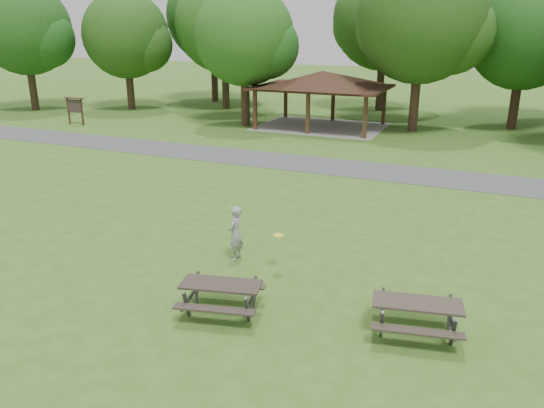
{
  "coord_description": "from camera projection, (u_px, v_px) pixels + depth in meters",
  "views": [
    {
      "loc": [
        7.27,
        -10.5,
        6.66
      ],
      "look_at": [
        1.0,
        4.0,
        1.3
      ],
      "focal_mm": 35.0,
      "sensor_mm": 36.0,
      "label": 1
    }
  ],
  "objects": [
    {
      "name": "picnic_table_middle",
      "position": [
        221.0,
        291.0,
        12.7
      ],
      "size": [
        2.22,
        1.94,
        0.83
      ],
      "color": "#2B241F",
      "rests_on": "ground"
    },
    {
      "name": "notice_board",
      "position": [
        75.0,
        106.0,
        36.74
      ],
      "size": [
        1.6,
        0.3,
        1.88
      ],
      "color": "#3B2415",
      "rests_on": "ground"
    },
    {
      "name": "tree_row_f",
      "position": [
        526.0,
        38.0,
        33.88
      ],
      "size": [
        7.35,
        7.0,
        9.55
      ],
      "color": "black",
      "rests_on": "ground"
    },
    {
      "name": "frisbee_thrower",
      "position": [
        235.0,
        233.0,
        15.58
      ],
      "size": [
        0.42,
        0.63,
        1.67
      ],
      "primitive_type": "imported",
      "rotation": [
        0.0,
        0.0,
        -1.53
      ],
      "color": "gray",
      "rests_on": "ground"
    },
    {
      "name": "tree_deep_b",
      "position": [
        386.0,
        22.0,
        41.21
      ],
      "size": [
        8.4,
        8.0,
        11.13
      ],
      "color": "black",
      "rests_on": "ground"
    },
    {
      "name": "pavilion",
      "position": [
        322.0,
        81.0,
        35.38
      ],
      "size": [
        8.6,
        7.01,
        3.76
      ],
      "color": "#3D2016",
      "rests_on": "ground"
    },
    {
      "name": "tree_row_a",
      "position": [
        26.0,
        31.0,
        41.66
      ],
      "size": [
        7.56,
        7.2,
        9.97
      ],
      "color": "black",
      "rests_on": "ground"
    },
    {
      "name": "frisbee_in_flight",
      "position": [
        279.0,
        235.0,
        14.72
      ],
      "size": [
        0.34,
        0.34,
        0.02
      ],
      "color": "yellow",
      "rests_on": "ground"
    },
    {
      "name": "asphalt_path",
      "position": [
        334.0,
        167.0,
        26.16
      ],
      "size": [
        120.0,
        3.2,
        0.02
      ],
      "primitive_type": "cube",
      "color": "#424144",
      "rests_on": "ground"
    },
    {
      "name": "ground",
      "position": [
        177.0,
        290.0,
        14.0
      ],
      "size": [
        160.0,
        160.0,
        0.0
      ],
      "primitive_type": "plane",
      "color": "#365F1B",
      "rests_on": "ground"
    },
    {
      "name": "tree_row_b",
      "position": [
        127.0,
        38.0,
        42.23
      ],
      "size": [
        7.14,
        6.8,
        9.28
      ],
      "color": "#301F15",
      "rests_on": "ground"
    },
    {
      "name": "tree_deep_a",
      "position": [
        214.0,
        19.0,
        46.33
      ],
      "size": [
        8.4,
        8.0,
        11.38
      ],
      "color": "black",
      "rests_on": "ground"
    },
    {
      "name": "tree_row_c",
      "position": [
        225.0,
        26.0,
        42.35
      ],
      "size": [
        8.19,
        7.8,
        10.67
      ],
      "color": "black",
      "rests_on": "ground"
    },
    {
      "name": "picnic_table_far",
      "position": [
        417.0,
        310.0,
        11.81
      ],
      "size": [
        2.23,
        1.92,
        0.85
      ],
      "color": "#302922",
      "rests_on": "ground"
    },
    {
      "name": "tree_row_d",
      "position": [
        246.0,
        39.0,
        35.08
      ],
      "size": [
        6.93,
        6.6,
        9.27
      ],
      "color": "#2F1F15",
      "rests_on": "ground"
    },
    {
      "name": "tree_row_e",
      "position": [
        423.0,
        23.0,
        32.78
      ],
      "size": [
        8.4,
        8.0,
        11.02
      ],
      "color": "#321F16",
      "rests_on": "ground"
    }
  ]
}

